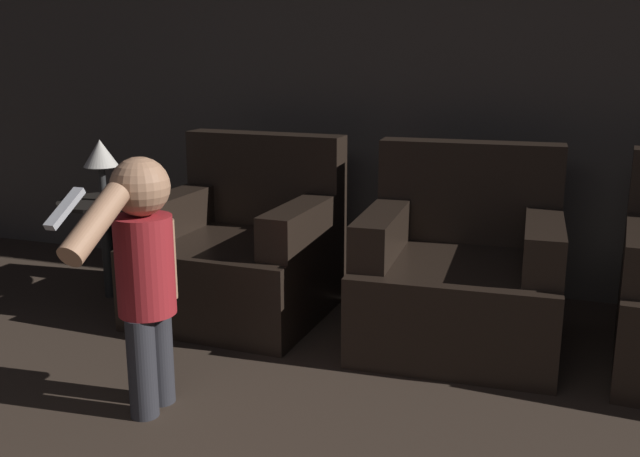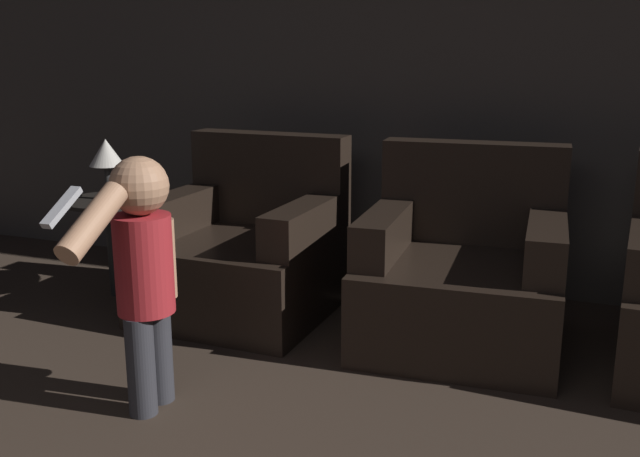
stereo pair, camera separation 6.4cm
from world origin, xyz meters
TOP-DOWN VIEW (x-y plane):
  - wall_back at (0.00, 4.50)m, footprint 8.40×0.05m
  - armchair_left at (-0.90, 3.74)m, footprint 0.88×0.88m
  - armchair_middle at (0.20, 3.74)m, footprint 0.91×0.90m
  - person_toddler at (-0.76, 2.66)m, footprint 0.21×0.64m
  - side_table at (-1.67, 3.68)m, footprint 0.48×0.48m
  - lamp at (-1.67, 3.68)m, footprint 0.18×0.18m

SIDE VIEW (x-z plane):
  - armchair_left at x=-0.90m, z-range -0.14..0.74m
  - armchair_middle at x=0.20m, z-range -0.14..0.74m
  - side_table at x=-1.67m, z-range 0.18..0.71m
  - person_toddler at x=-0.76m, z-range 0.09..1.03m
  - lamp at x=-1.67m, z-range 0.62..0.94m
  - wall_back at x=0.00m, z-range 0.00..2.60m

